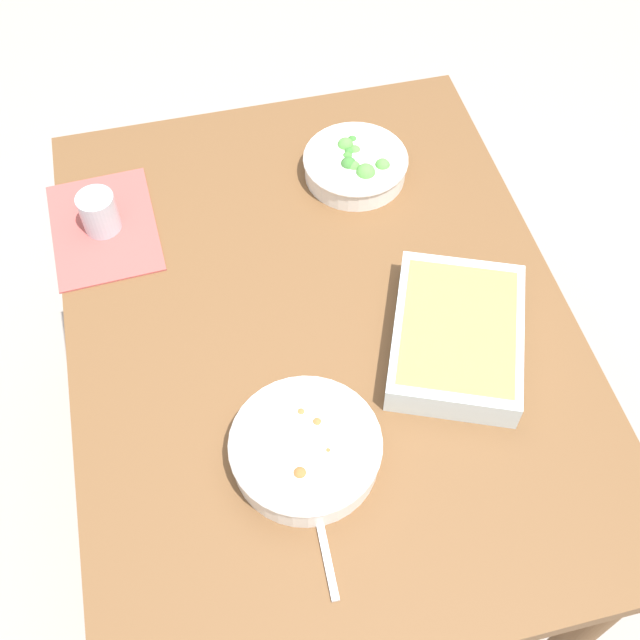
# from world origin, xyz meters

# --- Properties ---
(ground_plane) EXTENTS (6.00, 6.00, 0.00)m
(ground_plane) POSITION_xyz_m (0.00, 0.00, 0.00)
(ground_plane) COLOR #9E9389
(dining_table) EXTENTS (1.20, 0.90, 0.74)m
(dining_table) POSITION_xyz_m (0.00, 0.00, 0.65)
(dining_table) COLOR brown
(dining_table) RESTS_ON ground_plane
(placemat) EXTENTS (0.29, 0.21, 0.00)m
(placemat) POSITION_xyz_m (-0.31, -0.36, 0.74)
(placemat) COLOR #B24C47
(placemat) RESTS_ON dining_table
(stew_bowl) EXTENTS (0.24, 0.24, 0.06)m
(stew_bowl) POSITION_xyz_m (0.26, -0.09, 0.77)
(stew_bowl) COLOR white
(stew_bowl) RESTS_ON dining_table
(broccoli_bowl) EXTENTS (0.21, 0.21, 0.07)m
(broccoli_bowl) POSITION_xyz_m (-0.34, 0.16, 0.77)
(broccoli_bowl) COLOR white
(broccoli_bowl) RESTS_ON dining_table
(baking_dish) EXTENTS (0.36, 0.32, 0.06)m
(baking_dish) POSITION_xyz_m (0.11, 0.22, 0.77)
(baking_dish) COLOR silver
(baking_dish) RESTS_ON dining_table
(drink_cup) EXTENTS (0.07, 0.07, 0.08)m
(drink_cup) POSITION_xyz_m (-0.31, -0.36, 0.78)
(drink_cup) COLOR #B2BCC6
(drink_cup) RESTS_ON dining_table
(spoon_by_stew) EXTENTS (0.18, 0.03, 0.01)m
(spoon_by_stew) POSITION_xyz_m (0.38, -0.09, 0.74)
(spoon_by_stew) COLOR silver
(spoon_by_stew) RESTS_ON dining_table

